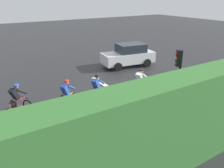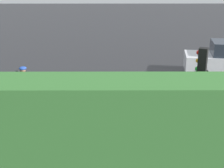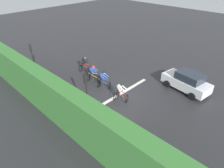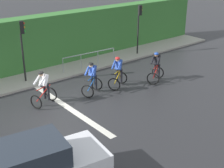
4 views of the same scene
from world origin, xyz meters
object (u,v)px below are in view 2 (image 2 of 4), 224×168
cyclist_fourth (191,101)px  traffic_light_near_crossing (201,93)px  pedestrian_railing_kerbside (48,138)px  cyclist_second (76,96)px  cyclist_mid (119,97)px  cyclist_lead (22,89)px

cyclist_fourth → traffic_light_near_crossing: size_ratio=0.50×
cyclist_fourth → traffic_light_near_crossing: bearing=170.1°
pedestrian_railing_kerbside → cyclist_second: bearing=-8.0°
pedestrian_railing_kerbside → cyclist_fourth: bearing=-59.5°
cyclist_second → cyclist_mid: same height
pedestrian_railing_kerbside → cyclist_mid: bearing=-33.4°
cyclist_second → cyclist_fourth: same height
cyclist_mid → cyclist_fourth: (-0.42, -2.42, 0.00)m
cyclist_mid → pedestrian_railing_kerbside: cyclist_mid is taller
cyclist_second → pedestrian_railing_kerbside: 3.19m
cyclist_mid → cyclist_fourth: same height
cyclist_mid → pedestrian_railing_kerbside: 3.63m
cyclist_lead → pedestrian_railing_kerbside: bearing=-156.9°
traffic_light_near_crossing → cyclist_mid: bearing=29.3°
traffic_light_near_crossing → pedestrian_railing_kerbside: 4.17m
cyclist_lead → cyclist_second: size_ratio=1.00×
cyclist_fourth → traffic_light_near_crossing: 3.34m
cyclist_lead → cyclist_second: 2.20m
traffic_light_near_crossing → cyclist_fourth: bearing=-9.9°
cyclist_lead → cyclist_second: bearing=-108.6°
cyclist_lead → cyclist_second: (-0.70, -2.09, 0.00)m
cyclist_second → pedestrian_railing_kerbside: size_ratio=0.46×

